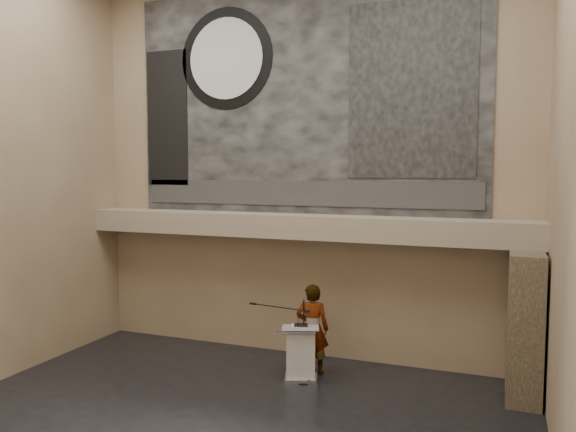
% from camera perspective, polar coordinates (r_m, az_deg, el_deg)
% --- Properties ---
extents(floor, '(10.00, 10.00, 0.00)m').
position_cam_1_polar(floor, '(9.77, -7.25, -20.61)').
color(floor, black).
rests_on(floor, ground).
extents(wall_back, '(10.00, 0.02, 8.50)m').
position_cam_1_polar(wall_back, '(12.48, 1.33, 5.10)').
color(wall_back, '#887056').
rests_on(wall_back, floor).
extents(wall_right, '(0.02, 8.00, 8.50)m').
position_cam_1_polar(wall_right, '(7.78, 26.91, 4.76)').
color(wall_right, '#887056').
rests_on(wall_right, floor).
extents(soffit, '(10.00, 0.80, 0.50)m').
position_cam_1_polar(soffit, '(12.17, 0.68, -1.03)').
color(soffit, gray).
rests_on(soffit, wall_back).
extents(sprinkler_left, '(0.04, 0.04, 0.06)m').
position_cam_1_polar(sprinkler_left, '(12.80, -6.13, -2.03)').
color(sprinkler_left, '#B2893D').
rests_on(sprinkler_left, soffit).
extents(sprinkler_right, '(0.04, 0.04, 0.06)m').
position_cam_1_polar(sprinkler_right, '(11.63, 9.40, -2.75)').
color(sprinkler_right, '#B2893D').
rests_on(sprinkler_right, soffit).
extents(banner, '(8.00, 0.05, 5.00)m').
position_cam_1_polar(banner, '(12.55, 1.29, 11.73)').
color(banner, black).
rests_on(banner, wall_back).
extents(banner_text_strip, '(7.76, 0.02, 0.55)m').
position_cam_1_polar(banner_text_strip, '(12.43, 1.21, 2.33)').
color(banner_text_strip, '#2C2C2C').
rests_on(banner_text_strip, banner).
extents(banner_clock_rim, '(2.30, 0.02, 2.30)m').
position_cam_1_polar(banner_clock_rim, '(13.38, -6.31, 15.61)').
color(banner_clock_rim, black).
rests_on(banner_clock_rim, banner).
extents(banner_clock_face, '(1.84, 0.02, 1.84)m').
position_cam_1_polar(banner_clock_face, '(13.36, -6.35, 15.62)').
color(banner_clock_face, silver).
rests_on(banner_clock_face, banner).
extents(banner_building_print, '(2.60, 0.02, 3.60)m').
position_cam_1_polar(banner_building_print, '(11.93, 12.41, 12.47)').
color(banner_building_print, black).
rests_on(banner_building_print, banner).
extents(banner_brick_print, '(1.10, 0.02, 3.20)m').
position_cam_1_polar(banner_brick_print, '(14.00, -12.17, 9.67)').
color(banner_brick_print, black).
rests_on(banner_brick_print, banner).
extents(stone_pier, '(0.60, 1.40, 2.70)m').
position_cam_1_polar(stone_pier, '(11.26, 22.93, -10.16)').
color(stone_pier, '#443829').
rests_on(stone_pier, floor).
extents(lectern, '(0.84, 0.71, 1.13)m').
position_cam_1_polar(lectern, '(11.42, 1.31, -13.74)').
color(lectern, silver).
rests_on(lectern, floor).
extents(binder, '(0.32, 0.29, 0.04)m').
position_cam_1_polar(binder, '(11.23, 1.33, -11.05)').
color(binder, black).
rests_on(binder, lectern).
extents(papers, '(0.26, 0.31, 0.00)m').
position_cam_1_polar(papers, '(11.27, 0.83, -11.07)').
color(papers, silver).
rests_on(papers, lectern).
extents(speaker_person, '(0.74, 0.55, 1.86)m').
position_cam_1_polar(speaker_person, '(11.70, 2.48, -11.37)').
color(speaker_person, white).
rests_on(speaker_person, floor).
extents(mic_stand, '(1.50, 0.52, 1.63)m').
position_cam_1_polar(mic_stand, '(11.55, 1.39, -15.18)').
color(mic_stand, black).
rests_on(mic_stand, floor).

